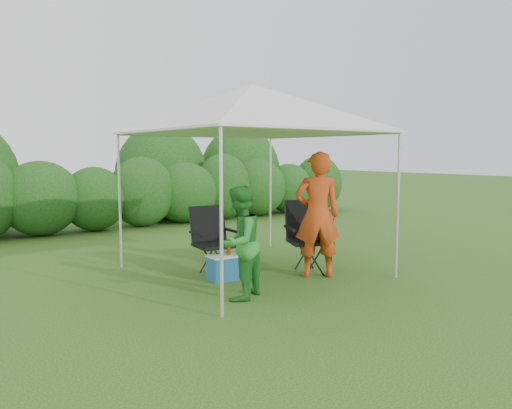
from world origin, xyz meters
TOP-DOWN VIEW (x-y plane):
  - ground at (0.00, 0.00)m, footprint 70.00×70.00m
  - hedge at (0.04, 6.00)m, footprint 14.57×1.53m
  - canopy at (0.00, 0.50)m, footprint 3.10×3.10m
  - chair_right at (0.73, 0.07)m, footprint 0.83×0.80m
  - chair_left at (-0.54, 0.79)m, footprint 0.67×0.62m
  - man at (0.61, -0.27)m, footprint 0.80×0.73m
  - woman at (-0.94, -0.53)m, footprint 0.86×0.80m
  - cooler at (-0.61, 0.37)m, footprint 0.45×0.34m
  - bottle at (-0.55, 0.33)m, footprint 0.06×0.06m
  - lawn_toy at (4.23, 3.57)m, footprint 0.62×0.52m

SIDE VIEW (x-z plane):
  - ground at x=0.00m, z-range 0.00..0.00m
  - lawn_toy at x=4.23m, z-range -0.01..0.30m
  - cooler at x=-0.61m, z-range 0.00..0.37m
  - bottle at x=-0.55m, z-range 0.36..0.58m
  - chair_left at x=-0.54m, z-range 0.07..1.09m
  - chair_right at x=0.73m, z-range 0.07..1.16m
  - woman at x=-0.94m, z-range 0.00..1.41m
  - hedge at x=0.04m, z-range -0.07..1.73m
  - man at x=0.61m, z-range 0.00..1.83m
  - canopy at x=0.00m, z-range 1.05..3.88m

